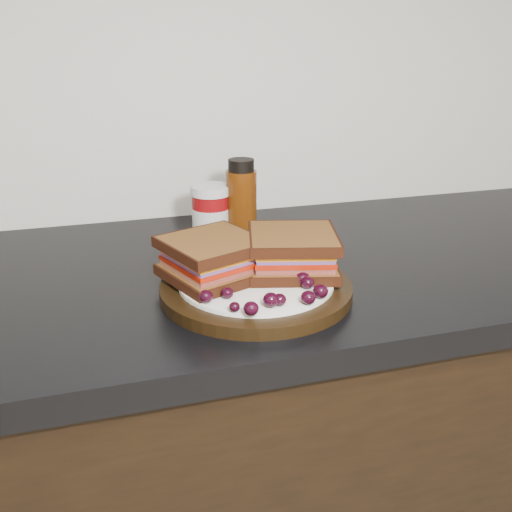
% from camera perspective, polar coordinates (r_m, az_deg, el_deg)
% --- Properties ---
extents(base_cabinets, '(3.96, 0.58, 0.86)m').
position_cam_1_polar(base_cabinets, '(1.19, -4.15, -22.58)').
color(base_cabinets, black).
rests_on(base_cabinets, ground_plane).
extents(countertop, '(3.98, 0.60, 0.04)m').
position_cam_1_polar(countertop, '(0.94, -4.87, -2.35)').
color(countertop, black).
rests_on(countertop, base_cabinets).
extents(plate, '(0.28, 0.28, 0.02)m').
position_cam_1_polar(plate, '(0.83, -0.00, -3.27)').
color(plate, black).
rests_on(plate, countertop).
extents(sandwich_left, '(0.17, 0.17, 0.06)m').
position_cam_1_polar(sandwich_left, '(0.83, -4.32, -0.22)').
color(sandwich_left, brown).
rests_on(sandwich_left, plate).
extents(sandwich_right, '(0.16, 0.16, 0.06)m').
position_cam_1_polar(sandwich_right, '(0.85, 3.68, 0.42)').
color(sandwich_right, brown).
rests_on(sandwich_right, plate).
extents(grape_0, '(0.02, 0.02, 0.02)m').
position_cam_1_polar(grape_0, '(0.76, -5.04, -4.05)').
color(grape_0, black).
rests_on(grape_0, plate).
extents(grape_1, '(0.02, 0.02, 0.02)m').
position_cam_1_polar(grape_1, '(0.77, -2.88, -3.71)').
color(grape_1, black).
rests_on(grape_1, plate).
extents(grape_2, '(0.01, 0.01, 0.01)m').
position_cam_1_polar(grape_2, '(0.73, -2.16, -5.11)').
color(grape_2, black).
rests_on(grape_2, plate).
extents(grape_3, '(0.02, 0.02, 0.02)m').
position_cam_1_polar(grape_3, '(0.72, -0.49, -5.28)').
color(grape_3, black).
rests_on(grape_3, plate).
extents(grape_4, '(0.02, 0.02, 0.02)m').
position_cam_1_polar(grape_4, '(0.74, 1.49, -4.40)').
color(grape_4, black).
rests_on(grape_4, plate).
extents(grape_5, '(0.02, 0.02, 0.02)m').
position_cam_1_polar(grape_5, '(0.75, 2.38, -4.38)').
color(grape_5, black).
rests_on(grape_5, plate).
extents(grape_6, '(0.02, 0.02, 0.02)m').
position_cam_1_polar(grape_6, '(0.75, 5.24, -4.16)').
color(grape_6, black).
rests_on(grape_6, plate).
extents(grape_7, '(0.02, 0.02, 0.02)m').
position_cam_1_polar(grape_7, '(0.77, 6.47, -3.53)').
color(grape_7, black).
rests_on(grape_7, plate).
extents(grape_8, '(0.02, 0.02, 0.02)m').
position_cam_1_polar(grape_8, '(0.80, 5.18, -2.67)').
color(grape_8, black).
rests_on(grape_8, plate).
extents(grape_9, '(0.02, 0.02, 0.02)m').
position_cam_1_polar(grape_9, '(0.81, 4.66, -2.26)').
color(grape_9, black).
rests_on(grape_9, plate).
extents(grape_10, '(0.02, 0.02, 0.02)m').
position_cam_1_polar(grape_10, '(0.86, 5.58, -0.94)').
color(grape_10, black).
rests_on(grape_10, plate).
extents(grape_11, '(0.02, 0.02, 0.02)m').
position_cam_1_polar(grape_11, '(0.86, 3.24, -0.97)').
color(grape_11, black).
rests_on(grape_11, plate).
extents(grape_12, '(0.02, 0.02, 0.02)m').
position_cam_1_polar(grape_12, '(0.88, 3.82, -0.21)').
color(grape_12, black).
rests_on(grape_12, plate).
extents(grape_13, '(0.02, 0.02, 0.02)m').
position_cam_1_polar(grape_13, '(0.87, -4.21, -0.64)').
color(grape_13, black).
rests_on(grape_13, plate).
extents(grape_14, '(0.02, 0.02, 0.02)m').
position_cam_1_polar(grape_14, '(0.84, -5.49, -1.38)').
color(grape_14, black).
rests_on(grape_14, plate).
extents(grape_15, '(0.02, 0.02, 0.01)m').
position_cam_1_polar(grape_15, '(0.82, -3.63, -1.89)').
color(grape_15, black).
rests_on(grape_15, plate).
extents(grape_16, '(0.02, 0.02, 0.02)m').
position_cam_1_polar(grape_16, '(0.79, -6.09, -2.94)').
color(grape_16, black).
rests_on(grape_16, plate).
extents(grape_17, '(0.02, 0.02, 0.02)m').
position_cam_1_polar(grape_17, '(0.85, -4.30, -1.15)').
color(grape_17, black).
rests_on(grape_17, plate).
extents(grape_18, '(0.02, 0.02, 0.02)m').
position_cam_1_polar(grape_18, '(0.82, -5.77, -1.80)').
color(grape_18, black).
rests_on(grape_18, plate).
extents(grape_19, '(0.02, 0.02, 0.02)m').
position_cam_1_polar(grape_19, '(0.82, -6.52, -2.07)').
color(grape_19, black).
rests_on(grape_19, plate).
extents(condiment_jar, '(0.09, 0.09, 0.11)m').
position_cam_1_polar(condiment_jar, '(1.04, -4.51, 4.20)').
color(condiment_jar, maroon).
rests_on(condiment_jar, countertop).
extents(oil_bottle, '(0.06, 0.06, 0.15)m').
position_cam_1_polar(oil_bottle, '(1.03, -1.47, 5.47)').
color(oil_bottle, '#4E2307').
rests_on(oil_bottle, countertop).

